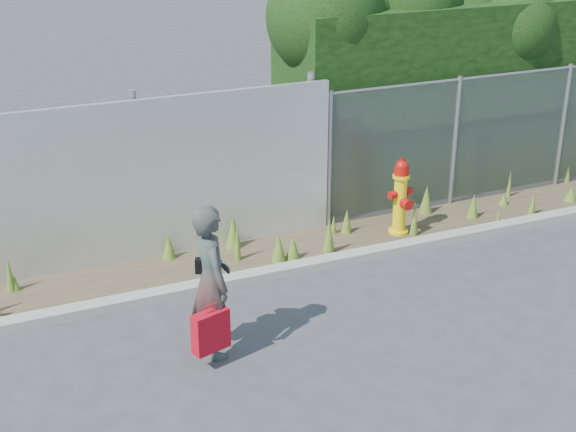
{
  "coord_description": "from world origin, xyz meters",
  "views": [
    {
      "loc": [
        -3.88,
        -6.76,
        4.75
      ],
      "look_at": [
        -0.3,
        1.4,
        1.0
      ],
      "focal_mm": 50.0,
      "sensor_mm": 36.0,
      "label": 1
    }
  ],
  "objects": [
    {
      "name": "red_tote_bag",
      "position": [
        -1.72,
        0.15,
        0.43
      ],
      "size": [
        0.4,
        0.15,
        0.53
      ],
      "rotation": [
        0.0,
        0.0,
        0.29
      ],
      "color": "#B50A0B"
    },
    {
      "name": "weed_strip",
      "position": [
        -0.27,
        2.45,
        0.14
      ],
      "size": [
        16.0,
        1.32,
        0.55
      ],
      "color": "#483B29",
      "rests_on": "ground"
    },
    {
      "name": "black_shoulder_bag",
      "position": [
        -1.61,
        0.6,
        0.95
      ],
      "size": [
        0.22,
        0.09,
        0.16
      ],
      "rotation": [
        0.0,
        0.0,
        -0.42
      ],
      "color": "black"
    },
    {
      "name": "corrugated_fence",
      "position": [
        -3.25,
        3.01,
        1.1
      ],
      "size": [
        8.5,
        0.21,
        2.3
      ],
      "color": "silver",
      "rests_on": "ground"
    },
    {
      "name": "ground",
      "position": [
        0.0,
        0.0,
        0.0
      ],
      "size": [
        80.0,
        80.0,
        0.0
      ],
      "primitive_type": "plane",
      "color": "#39393C",
      "rests_on": "ground"
    },
    {
      "name": "woman",
      "position": [
        -1.61,
        0.42,
        0.86
      ],
      "size": [
        0.41,
        0.63,
        1.71
      ],
      "primitive_type": "imported",
      "rotation": [
        0.0,
        0.0,
        1.57
      ],
      "color": "#0F6056",
      "rests_on": "ground"
    },
    {
      "name": "fire_hydrant",
      "position": [
        1.85,
        2.32,
        0.56
      ],
      "size": [
        0.39,
        0.35,
        1.16
      ],
      "rotation": [
        0.0,
        0.0,
        0.15
      ],
      "color": "yellow",
      "rests_on": "ground"
    },
    {
      "name": "curb",
      "position": [
        0.0,
        1.8,
        0.06
      ],
      "size": [
        16.0,
        0.22,
        0.12
      ],
      "primitive_type": "cube",
      "color": "gray",
      "rests_on": "ground"
    },
    {
      "name": "chainlink_fence",
      "position": [
        4.25,
        3.0,
        1.03
      ],
      "size": [
        6.5,
        0.07,
        2.05
      ],
      "color": "gray",
      "rests_on": "ground"
    },
    {
      "name": "hedge",
      "position": [
        4.24,
        4.04,
        2.03
      ],
      "size": [
        7.63,
        1.99,
        3.78
      ],
      "color": "black",
      "rests_on": "ground"
    }
  ]
}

